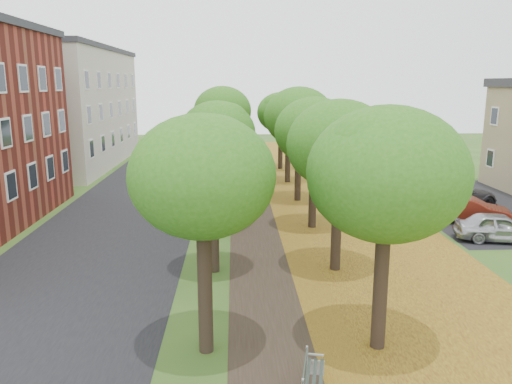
{
  "coord_description": "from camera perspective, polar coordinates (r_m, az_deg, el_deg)",
  "views": [
    {
      "loc": [
        -1.37,
        -12.64,
        7.26
      ],
      "look_at": [
        -0.42,
        9.13,
        2.5
      ],
      "focal_mm": 35.0,
      "sensor_mm": 36.0,
      "label": 1
    }
  ],
  "objects": [
    {
      "name": "car_white",
      "position": [
        33.33,
        19.34,
        0.22
      ],
      "size": [
        4.98,
        2.57,
        1.34
      ],
      "primitive_type": "imported",
      "rotation": [
        0.0,
        0.0,
        1.5
      ],
      "color": "silver",
      "rests_on": "ground"
    },
    {
      "name": "tree_row_east",
      "position": [
        28.02,
        5.7,
        7.42
      ],
      "size": [
        3.9,
        33.9,
        6.59
      ],
      "color": "black",
      "rests_on": "ground"
    },
    {
      "name": "street_asphalt",
      "position": [
        29.22,
        -14.54,
        -2.46
      ],
      "size": [
        8.0,
        70.0,
        0.01
      ],
      "primitive_type": "cube",
      "color": "black",
      "rests_on": "ground"
    },
    {
      "name": "building_cream",
      "position": [
        48.28,
        -21.67,
        9.04
      ],
      "size": [
        10.3,
        20.3,
        10.4
      ],
      "color": "beige",
      "rests_on": "ground"
    },
    {
      "name": "ground",
      "position": [
        14.64,
        3.37,
        -17.44
      ],
      "size": [
        120.0,
        120.0,
        0.0
      ],
      "primitive_type": "plane",
      "color": "#2D4C19",
      "rests_on": "ground"
    },
    {
      "name": "footpath",
      "position": [
        28.61,
        0.33,
        -2.37
      ],
      "size": [
        3.2,
        70.0,
        0.01
      ],
      "primitive_type": "cube",
      "color": "black",
      "rests_on": "ground"
    },
    {
      "name": "car_silver",
      "position": [
        26.02,
        26.05,
        -3.63
      ],
      "size": [
        4.19,
        2.33,
        1.35
      ],
      "primitive_type": "imported",
      "rotation": [
        0.0,
        0.0,
        1.37
      ],
      "color": "#9D9EA1",
      "rests_on": "ground"
    },
    {
      "name": "leaf_verge",
      "position": [
        29.27,
        10.16,
        -2.22
      ],
      "size": [
        7.5,
        70.0,
        0.01
      ],
      "primitive_type": "cube",
      "color": "#A27E1E",
      "rests_on": "ground"
    },
    {
      "name": "parking_lot",
      "position": [
        33.07,
        24.3,
        -1.46
      ],
      "size": [
        9.0,
        16.0,
        0.01
      ],
      "primitive_type": "cube",
      "color": "black",
      "rests_on": "ground"
    },
    {
      "name": "bench",
      "position": [
        12.8,
        6.43,
        -20.23
      ],
      "size": [
        0.78,
        1.65,
        0.75
      ],
      "rotation": [
        0.0,
        0.0,
        1.36
      ],
      "color": "#263029",
      "rests_on": "ground"
    },
    {
      "name": "car_grey",
      "position": [
        32.1,
        21.72,
        -0.26
      ],
      "size": [
        5.51,
        3.06,
        1.51
      ],
      "primitive_type": "imported",
      "rotation": [
        0.0,
        0.0,
        1.76
      ],
      "color": "#353439",
      "rests_on": "ground"
    },
    {
      "name": "tree_row_west",
      "position": [
        27.75,
        -4.24,
        7.4
      ],
      "size": [
        3.9,
        33.9,
        6.59
      ],
      "color": "black",
      "rests_on": "ground"
    },
    {
      "name": "car_red",
      "position": [
        28.72,
        23.11,
        -1.89
      ],
      "size": [
        4.49,
        2.93,
        1.4
      ],
      "primitive_type": "imported",
      "rotation": [
        0.0,
        0.0,
        1.19
      ],
      "color": "maroon",
      "rests_on": "ground"
    }
  ]
}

